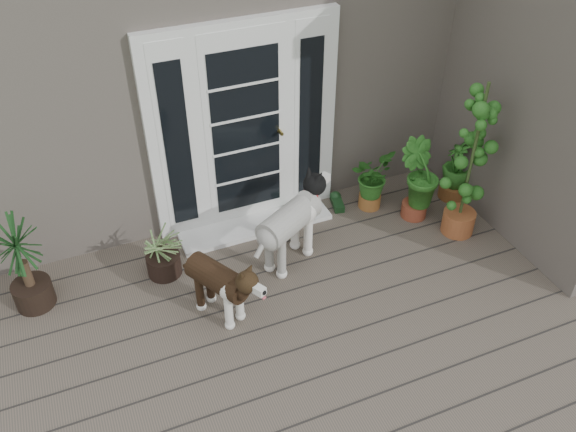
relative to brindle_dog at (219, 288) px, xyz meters
name	(u,v)px	position (x,y,z in m)	size (l,w,h in m)	color
deck	(362,366)	(0.91, -0.96, -0.38)	(6.20, 4.60, 0.12)	#6B5B4C
house_main	(201,19)	(0.91, 3.29, 1.11)	(7.40, 4.00, 3.10)	#665E54
door_unit	(245,128)	(0.71, 1.24, 0.75)	(1.90, 0.14, 2.15)	white
door_step	(255,224)	(0.71, 1.04, -0.30)	(1.60, 0.40, 0.05)	white
brindle_dog	(219,288)	(0.00, 0.00, 0.00)	(0.33, 0.77, 0.64)	#352113
white_dog	(289,231)	(0.83, 0.41, 0.05)	(0.39, 0.90, 0.75)	silver
spider_plant	(162,250)	(-0.33, 0.71, -0.03)	(0.54, 0.54, 0.58)	#77985E
yucca	(23,264)	(-1.51, 0.77, 0.16)	(0.66, 0.66, 0.96)	black
herb_a	(371,184)	(1.99, 0.89, -0.03)	(0.46, 0.46, 0.58)	#2A5B1A
herb_b	(417,189)	(2.34, 0.56, 0.02)	(0.46, 0.46, 0.68)	#19581B
herb_c	(455,175)	(2.92, 0.69, -0.04)	(0.37, 0.37, 0.57)	#1A5D20
sapling	(472,160)	(2.62, 0.16, 0.55)	(0.51, 0.51, 1.74)	#19591B
clog_left	(290,214)	(1.10, 1.04, -0.28)	(0.13, 0.27, 0.08)	#173918
clog_right	(337,202)	(1.66, 1.03, -0.27)	(0.15, 0.32, 0.10)	#143417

